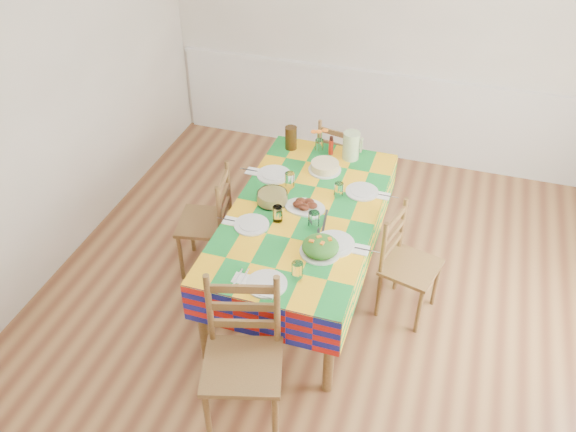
# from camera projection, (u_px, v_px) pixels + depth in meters

# --- Properties ---
(room) EXTENTS (4.58, 5.08, 2.78)m
(room) POSITION_uv_depth(u_px,v_px,m) (333.00, 173.00, 3.72)
(room) COLOR brown
(room) RESTS_ON ground
(wainscot) EXTENTS (4.41, 0.06, 0.92)m
(wainscot) POSITION_uv_depth(u_px,v_px,m) (391.00, 114.00, 6.12)
(wainscot) COLOR white
(wainscot) RESTS_ON room
(dining_table) EXTENTS (1.04, 1.94, 0.75)m
(dining_table) POSITION_uv_depth(u_px,v_px,m) (304.00, 220.00, 4.45)
(dining_table) COLOR brown
(dining_table) RESTS_ON room
(setting_near_head) EXTENTS (0.42, 0.28, 0.13)m
(setting_near_head) POSITION_uv_depth(u_px,v_px,m) (277.00, 279.00, 3.80)
(setting_near_head) COLOR silver
(setting_near_head) RESTS_ON dining_table
(setting_left_near) EXTENTS (0.45, 0.27, 0.12)m
(setting_left_near) POSITION_uv_depth(u_px,v_px,m) (260.00, 221.00, 4.27)
(setting_left_near) COLOR silver
(setting_left_near) RESTS_ON dining_table
(setting_left_far) EXTENTS (0.49, 0.29, 0.13)m
(setting_left_far) POSITION_uv_depth(u_px,v_px,m) (279.00, 176.00, 4.70)
(setting_left_far) COLOR silver
(setting_left_far) RESTS_ON dining_table
(setting_right_near) EXTENTS (0.53, 0.31, 0.14)m
(setting_right_near) POSITION_uv_depth(u_px,v_px,m) (327.00, 235.00, 4.13)
(setting_right_near) COLOR silver
(setting_right_near) RESTS_ON dining_table
(setting_right_far) EXTENTS (0.47, 0.27, 0.12)m
(setting_right_far) POSITION_uv_depth(u_px,v_px,m) (354.00, 191.00, 4.55)
(setting_right_far) COLOR silver
(setting_right_far) RESTS_ON dining_table
(meat_platter) EXTENTS (0.30, 0.22, 0.06)m
(meat_platter) POSITION_uv_depth(u_px,v_px,m) (305.00, 205.00, 4.41)
(meat_platter) COLOR silver
(meat_platter) RESTS_ON dining_table
(salad_platter) EXTENTS (0.28, 0.28, 0.12)m
(salad_platter) POSITION_uv_depth(u_px,v_px,m) (320.00, 247.00, 4.01)
(salad_platter) COLOR silver
(salad_platter) RESTS_ON dining_table
(pasta_bowl) EXTENTS (0.23, 0.23, 0.08)m
(pasta_bowl) POSITION_uv_depth(u_px,v_px,m) (272.00, 198.00, 4.46)
(pasta_bowl) COLOR white
(pasta_bowl) RESTS_ON dining_table
(cake) EXTENTS (0.26, 0.26, 0.07)m
(cake) POSITION_uv_depth(u_px,v_px,m) (325.00, 167.00, 4.80)
(cake) COLOR silver
(cake) RESTS_ON dining_table
(serving_utensils) EXTENTS (0.13, 0.30, 0.01)m
(serving_utensils) POSITION_uv_depth(u_px,v_px,m) (321.00, 222.00, 4.29)
(serving_utensils) COLOR black
(serving_utensils) RESTS_ON dining_table
(flower_vase) EXTENTS (0.14, 0.12, 0.22)m
(flower_vase) POSITION_uv_depth(u_px,v_px,m) (319.00, 142.00, 4.98)
(flower_vase) COLOR white
(flower_vase) RESTS_ON dining_table
(hot_sauce) EXTENTS (0.04, 0.04, 0.16)m
(hot_sauce) POSITION_uv_depth(u_px,v_px,m) (331.00, 145.00, 4.96)
(hot_sauce) COLOR red
(hot_sauce) RESTS_ON dining_table
(green_pitcher) EXTENTS (0.14, 0.14, 0.23)m
(green_pitcher) POSITION_uv_depth(u_px,v_px,m) (351.00, 146.00, 4.89)
(green_pitcher) COLOR #A6C389
(green_pitcher) RESTS_ON dining_table
(tea_pitcher) EXTENTS (0.10, 0.10, 0.20)m
(tea_pitcher) POSITION_uv_depth(u_px,v_px,m) (291.00, 138.00, 5.03)
(tea_pitcher) COLOR black
(tea_pitcher) RESTS_ON dining_table
(name_card) EXTENTS (0.09, 0.03, 0.02)m
(name_card) POSITION_uv_depth(u_px,v_px,m) (266.00, 296.00, 3.70)
(name_card) COLOR silver
(name_card) RESTS_ON dining_table
(chair_near) EXTENTS (0.57, 0.56, 1.05)m
(chair_near) POSITION_uv_depth(u_px,v_px,m) (243.00, 359.00, 3.63)
(chair_near) COLOR brown
(chair_near) RESTS_ON room
(chair_far) EXTENTS (0.45, 0.44, 0.86)m
(chair_far) POSITION_uv_depth(u_px,v_px,m) (341.00, 162.00, 5.52)
(chair_far) COLOR brown
(chair_far) RESTS_ON room
(chair_left) EXTENTS (0.46, 0.47, 0.92)m
(chair_left) POSITION_uv_depth(u_px,v_px,m) (209.00, 222.00, 4.77)
(chair_left) COLOR brown
(chair_left) RESTS_ON room
(chair_right) EXTENTS (0.45, 0.47, 0.88)m
(chair_right) POSITION_uv_depth(u_px,v_px,m) (406.00, 265.00, 4.41)
(chair_right) COLOR brown
(chair_right) RESTS_ON room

